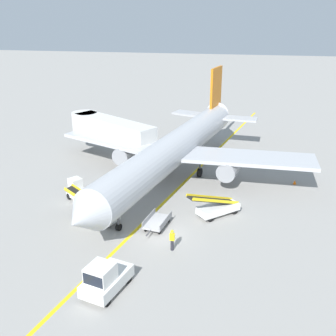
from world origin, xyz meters
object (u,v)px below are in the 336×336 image
baggage_cart_loaded (157,222)px  safety_cone_nose_right (295,182)px  pushback_tug (105,279)px  belt_loader_forward_hold (96,212)px  jet_bridge (107,129)px  airliner (176,148)px  belt_loader_aft_hold (217,207)px  ground_crew_marshaller (172,239)px  baggage_tug_near_wing (77,191)px  safety_cone_nose_left (153,183)px

baggage_cart_loaded → safety_cone_nose_right: bearing=43.9°
pushback_tug → belt_loader_forward_hold: bearing=114.3°
jet_bridge → safety_cone_nose_right: (21.75, -4.36, -3.32)m
airliner → safety_cone_nose_right: bearing=4.0°
belt_loader_aft_hold → belt_loader_forward_hold: bearing=-163.3°
airliner → pushback_tug: size_ratio=8.87×
pushback_tug → ground_crew_marshaller: bearing=60.0°
baggage_tug_near_wing → safety_cone_nose_right: size_ratio=6.14×
pushback_tug → safety_cone_nose_right: size_ratio=8.99×
baggage_tug_near_wing → baggage_cart_loaded: 9.21m
baggage_cart_loaded → safety_cone_nose_left: size_ratio=8.72×
ground_crew_marshaller → belt_loader_aft_hold: bearing=66.0°
baggage_tug_near_wing → belt_loader_aft_hold: size_ratio=0.60×
jet_bridge → baggage_cart_loaded: (9.82, -15.84, -3.07)m
jet_bridge → belt_loader_forward_hold: (4.47, -15.78, -2.77)m
baggage_cart_loaded → ground_crew_marshaller: size_ratio=2.26×
baggage_tug_near_wing → baggage_cart_loaded: size_ratio=0.70×
baggage_tug_near_wing → ground_crew_marshaller: (10.36, -6.74, -0.02)m
pushback_tug → ground_crew_marshaller: (3.22, 5.58, -0.08)m
pushback_tug → safety_cone_nose_right: pushback_tug is taller
belt_loader_aft_hold → safety_cone_nose_right: (7.29, 8.43, -0.56)m
airliner → baggage_cart_loaded: airliner is taller
safety_cone_nose_right → baggage_tug_near_wing: bearing=-158.8°
baggage_cart_loaded → ground_crew_marshaller: bearing=-59.7°
belt_loader_aft_hold → ground_crew_marshaller: bearing=-114.0°
belt_loader_forward_hold → baggage_cart_loaded: bearing=-0.7°
safety_cone_nose_left → jet_bridge: bearing=135.1°
jet_bridge → pushback_tug: bearing=-71.0°
airliner → jet_bridge: (-9.41, 5.23, 0.12)m
belt_loader_aft_hold → baggage_cart_loaded: belt_loader_aft_hold is taller
belt_loader_forward_hold → safety_cone_nose_left: bearing=70.1°
jet_bridge → baggage_tug_near_wing: size_ratio=4.53×
pushback_tug → baggage_cart_loaded: 8.89m
pushback_tug → safety_cone_nose_left: size_ratio=8.99×
pushback_tug → safety_cone_nose_right: bearing=56.7°
safety_cone_nose_right → belt_loader_aft_hold: bearing=-130.8°
belt_loader_forward_hold → ground_crew_marshaller: (7.21, -3.26, 0.13)m
jet_bridge → safety_cone_nose_left: 11.07m
ground_crew_marshaller → safety_cone_nose_right: ground_crew_marshaller is taller
ground_crew_marshaller → baggage_tug_near_wing: bearing=147.0°
jet_bridge → baggage_tug_near_wing: bearing=-83.9°
belt_loader_forward_hold → jet_bridge: bearing=105.8°
baggage_tug_near_wing → ground_crew_marshaller: 12.36m
safety_cone_nose_right → baggage_cart_loaded: bearing=-136.1°
airliner → ground_crew_marshaller: airliner is taller
jet_bridge → ground_crew_marshaller: jet_bridge is taller
airliner → baggage_tug_near_wing: bearing=-138.8°
airliner → belt_loader_forward_hold: airliner is taller
jet_bridge → baggage_tug_near_wing: (1.32, -12.30, -2.62)m
airliner → baggage_tug_near_wing: size_ratio=12.99×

